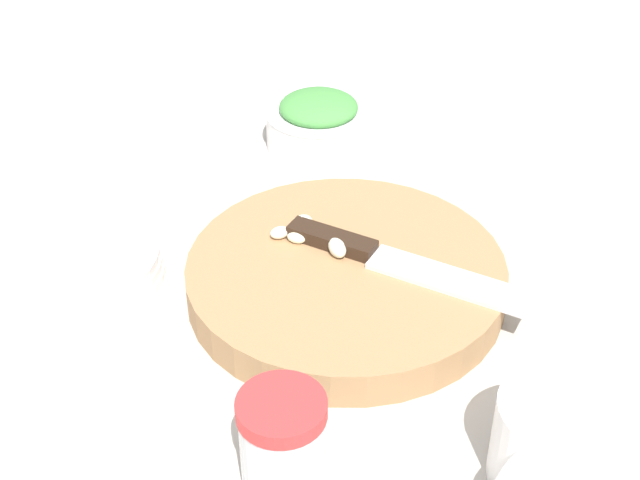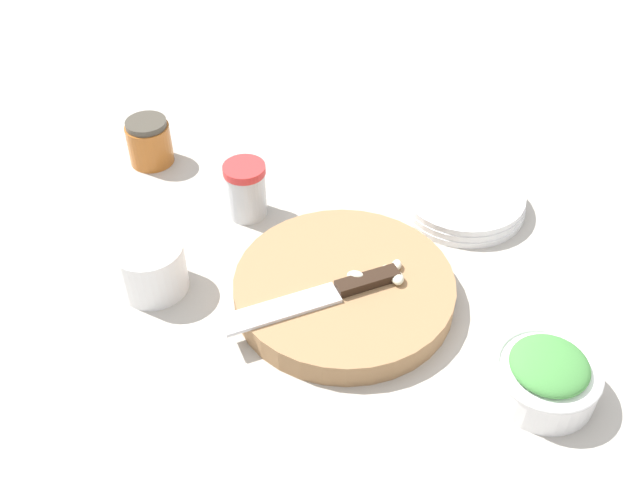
{
  "view_description": "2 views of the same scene",
  "coord_description": "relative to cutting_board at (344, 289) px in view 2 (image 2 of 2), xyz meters",
  "views": [
    {
      "loc": [
        -0.49,
        0.23,
        0.52
      ],
      "look_at": [
        0.05,
        -0.05,
        0.08
      ],
      "focal_mm": 50.0,
      "sensor_mm": 36.0,
      "label": 1
    },
    {
      "loc": [
        0.16,
        -0.73,
        0.69
      ],
      "look_at": [
        0.02,
        -0.05,
        0.06
      ],
      "focal_mm": 40.0,
      "sensor_mm": 36.0,
      "label": 2
    }
  ],
  "objects": [
    {
      "name": "coffee_mug",
      "position": [
        -0.25,
        -0.03,
        0.02
      ],
      "size": [
        0.09,
        0.12,
        0.07
      ],
      "color": "white",
      "rests_on": "ground_plane"
    },
    {
      "name": "spice_jar",
      "position": [
        -0.17,
        0.15,
        0.03
      ],
      "size": [
        0.06,
        0.06,
        0.09
      ],
      "color": "silver",
      "rests_on": "ground_plane"
    },
    {
      "name": "chef_knife",
      "position": [
        -0.02,
        -0.04,
        0.02
      ],
      "size": [
        0.21,
        0.15,
        0.01
      ],
      "rotation": [
        0.0,
        0.0,
        2.16
      ],
      "color": "black",
      "rests_on": "cutting_board"
    },
    {
      "name": "plate_stack",
      "position": [
        0.14,
        0.22,
        -0.0
      ],
      "size": [
        0.19,
        0.19,
        0.03
      ],
      "color": "white",
      "rests_on": "ground_plane"
    },
    {
      "name": "herb_bowl",
      "position": [
        0.25,
        -0.1,
        0.01
      ],
      "size": [
        0.12,
        0.12,
        0.06
      ],
      "color": "white",
      "rests_on": "ground_plane"
    },
    {
      "name": "ground_plane",
      "position": [
        -0.06,
        0.08,
        -0.02
      ],
      "size": [
        5.0,
        5.0,
        0.0
      ],
      "primitive_type": "plane",
      "color": "#B2ADA3"
    },
    {
      "name": "honey_jar",
      "position": [
        -0.36,
        0.24,
        0.02
      ],
      "size": [
        0.07,
        0.07,
        0.08
      ],
      "color": "#B26023",
      "rests_on": "ground_plane"
    },
    {
      "name": "cutting_board",
      "position": [
        0.0,
        0.0,
        0.0
      ],
      "size": [
        0.29,
        0.29,
        0.03
      ],
      "color": "#9E754C",
      "rests_on": "ground_plane"
    },
    {
      "name": "garlic_cloves",
      "position": [
        0.04,
        0.01,
        0.02
      ],
      "size": [
        0.08,
        0.05,
        0.02
      ],
      "color": "#E8EBCE",
      "rests_on": "cutting_board"
    }
  ]
}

